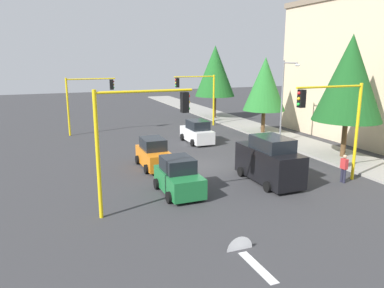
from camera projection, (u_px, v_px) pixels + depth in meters
ground_plane at (200, 166)px, 25.32m from camera, size 120.00×120.00×0.00m
sidewalk_kerb at (285, 139)px, 33.61m from camera, size 80.00×4.00×0.15m
lane_arrow_near at (246, 256)px, 13.82m from camera, size 2.40×1.10×1.10m
traffic_signal_far_left at (198, 90)px, 39.15m from camera, size 0.36×4.59×5.43m
traffic_signal_near_left at (335, 114)px, 21.02m from camera, size 0.36×4.59×5.80m
traffic_signal_far_right at (88, 94)px, 35.08m from camera, size 0.36×4.59×5.41m
traffic_signal_near_right at (136, 127)px, 16.89m from camera, size 0.36×4.59×5.89m
street_lamp_curbside at (285, 93)px, 30.92m from camera, size 2.15×0.28×7.00m
tree_roadside_mid at (265, 84)px, 35.08m from camera, size 3.99×3.99×7.28m
tree_roadside_far at (215, 71)px, 43.75m from camera, size 4.71×4.71×8.62m
tree_roadside_near at (350, 78)px, 25.98m from camera, size 4.81×4.81×8.83m
delivery_van_black at (269, 161)px, 21.84m from camera, size 4.80×2.22×2.77m
car_white at (197, 132)px, 32.18m from camera, size 4.00×2.00×1.98m
car_orange at (154, 154)px, 24.90m from camera, size 3.86×1.93×1.98m
car_green at (179, 177)px, 20.09m from camera, size 3.62×2.09×1.98m
pedestrian_crossing at (344, 168)px, 21.80m from camera, size 0.40×0.24×1.70m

